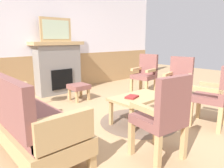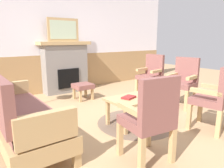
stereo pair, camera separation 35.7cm
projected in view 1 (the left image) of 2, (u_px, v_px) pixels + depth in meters
ground_plane at (126, 118)px, 3.65m from camera, size 14.00×14.00×0.00m
wall_back at (52, 40)px, 5.25m from camera, size 7.20×0.14×2.70m
fireplace at (58, 67)px, 5.21m from camera, size 1.30×0.44×1.28m
framed_picture at (56, 30)px, 5.02m from camera, size 0.80×0.04×0.56m
couch at (26, 119)px, 2.54m from camera, size 0.70×1.80×0.98m
coffee_table at (139, 99)px, 3.41m from camera, size 0.96×0.56×0.44m
round_rug at (139, 122)px, 3.49m from camera, size 1.28×1.28×0.01m
book_on_table at (132, 97)px, 3.30m from camera, size 0.25×0.21×0.03m
footstool at (79, 88)px, 4.65m from camera, size 0.40×0.40×0.36m
armchair_near_fireplace at (179, 78)px, 4.38m from camera, size 0.56×0.56×0.98m
armchair_by_window_left at (145, 73)px, 5.12m from camera, size 0.54×0.54×0.98m
armchair_front_left at (215, 93)px, 3.20m from camera, size 0.55×0.55×0.98m
armchair_front_center at (163, 114)px, 2.30m from camera, size 0.54×0.54×0.98m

